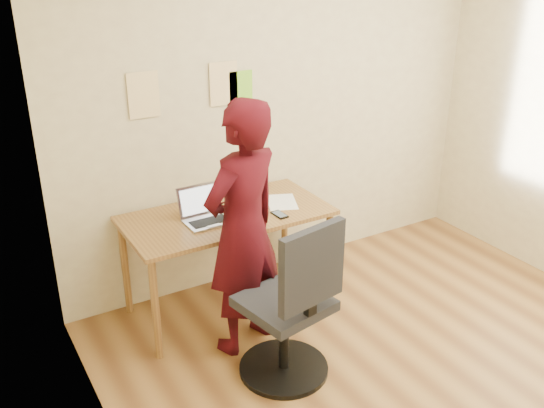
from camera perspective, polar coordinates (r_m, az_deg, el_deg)
room at (r=3.23m, az=17.12°, el=2.60°), size 3.58×3.58×2.78m
desk at (r=4.17m, az=-4.26°, el=-1.98°), size 1.40×0.70×0.74m
laptop at (r=4.03m, az=-6.33°, el=-0.87°), size 0.31×0.28×0.22m
paper_sheet at (r=4.30m, az=0.93°, el=0.19°), size 0.29×0.34×0.00m
phone at (r=4.09m, az=0.71°, el=-1.00°), size 0.07×0.13×0.01m
wall_note_left at (r=4.05m, az=-11.99°, el=10.00°), size 0.21×0.00×0.30m
wall_note_mid at (r=4.26m, az=-4.57°, el=11.23°), size 0.21×0.00×0.30m
wall_note_right at (r=4.33m, az=-2.94°, el=10.85°), size 0.18×0.00×0.24m
office_chair at (r=3.59m, az=1.90°, el=-10.24°), size 0.55×0.56×1.06m
person at (r=3.71m, az=-2.75°, el=-2.44°), size 0.70×0.57×1.65m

